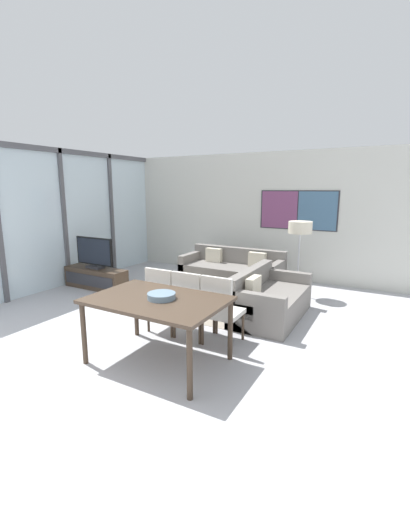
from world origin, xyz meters
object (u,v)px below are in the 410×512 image
(fruit_bowl, at_px, (161,295))
(floor_lamp, at_px, (300,231))
(tv_console, at_px, (96,278))
(sofa_main, at_px, (233,272))
(dining_chair_centre, at_px, (191,302))
(dining_chair_right, at_px, (220,307))
(dining_chair_left, at_px, (164,297))
(television, at_px, (94,253))
(coffee_table, at_px, (201,288))
(sofa_side, at_px, (267,301))
(dining_table, at_px, (157,305))

(fruit_bowl, height_order, floor_lamp, floor_lamp)
(tv_console, relative_size, sofa_main, 0.67)
(dining_chair_centre, relative_size, floor_lamp, 0.66)
(dining_chair_centre, xyz_separation_m, fruit_bowl, (0.06, -0.73, 0.31))
(dining_chair_centre, height_order, dining_chair_right, same)
(dining_chair_left, height_order, floor_lamp, floor_lamp)
(dining_chair_left, distance_m, dining_chair_right, 0.88)
(tv_console, distance_m, fruit_bowl, 3.56)
(television, xyz_separation_m, dining_chair_centre, (2.95, -1.08, -0.21))
(sofa_main, distance_m, floor_lamp, 1.70)
(tv_console, relative_size, fruit_bowl, 4.37)
(coffee_table, bearing_deg, dining_chair_centre, -65.07)
(television, relative_size, dining_chair_centre, 1.01)
(dining_chair_right, xyz_separation_m, floor_lamp, (0.34, 2.59, 0.72))
(television, bearing_deg, dining_chair_centre, -20.19)
(television, relative_size, sofa_side, 0.59)
(tv_console, bearing_deg, sofa_main, 34.77)
(dining_chair_left, bearing_deg, dining_chair_centre, 0.94)
(television, relative_size, dining_chair_right, 1.01)
(tv_console, xyz_separation_m, fruit_bowl, (3.00, -1.82, 0.61))
(television, distance_m, dining_chair_centre, 3.15)
(coffee_table, relative_size, dining_table, 0.66)
(tv_console, distance_m, coffee_table, 2.34)
(dining_chair_centre, bearing_deg, floor_lamp, 73.27)
(sofa_side, xyz_separation_m, floor_lamp, (0.14, 1.33, 0.97))
(sofa_side, height_order, dining_chair_centre, dining_chair_centre)
(television, height_order, coffee_table, television)
(sofa_side, xyz_separation_m, dining_chair_centre, (-0.64, -1.26, 0.25))
(sofa_side, relative_size, dining_table, 1.04)
(tv_console, xyz_separation_m, coffee_table, (2.33, 0.25, 0.06))
(dining_chair_right, relative_size, floor_lamp, 0.66)
(fruit_bowl, bearing_deg, dining_chair_centre, 94.49)
(sofa_side, distance_m, dining_chair_left, 1.68)
(coffee_table, bearing_deg, dining_chair_right, -51.45)
(tv_console, relative_size, dining_chair_centre, 1.50)
(dining_chair_right, distance_m, fruit_bowl, 0.88)
(tv_console, distance_m, sofa_main, 2.83)
(sofa_side, relative_size, floor_lamp, 1.14)
(dining_table, relative_size, floor_lamp, 1.10)
(tv_console, relative_size, dining_chair_right, 1.50)
(television, distance_m, dining_chair_left, 2.74)
(sofa_main, bearing_deg, dining_chair_right, -68.57)
(dining_chair_centre, distance_m, floor_lamp, 2.80)
(tv_console, height_order, coffee_table, tv_console)
(television, bearing_deg, sofa_main, 34.75)
(dining_table, distance_m, dining_chair_centre, 0.77)
(television, xyz_separation_m, fruit_bowl, (3.00, -1.82, 0.09))
(dining_chair_right, bearing_deg, coffee_table, 128.55)
(tv_console, height_order, dining_table, dining_table)
(sofa_side, bearing_deg, dining_chair_right, 170.97)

